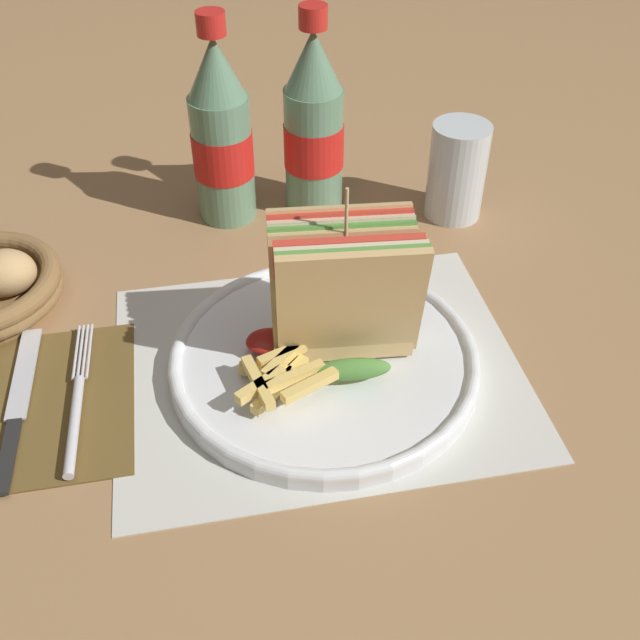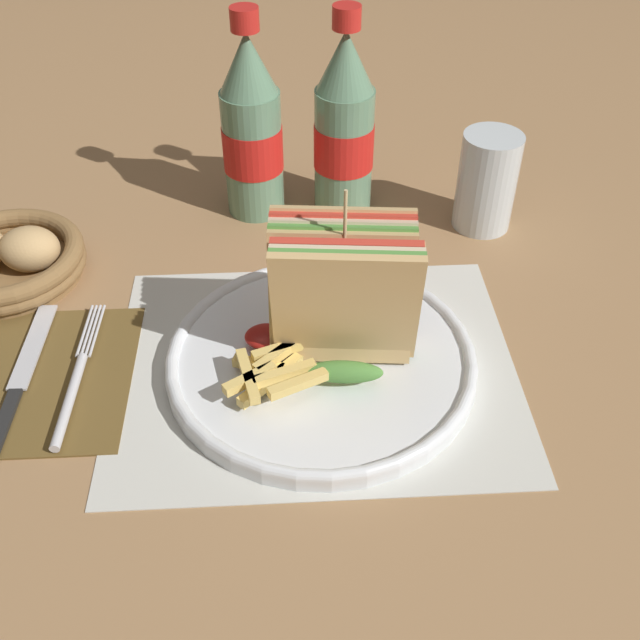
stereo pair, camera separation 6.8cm
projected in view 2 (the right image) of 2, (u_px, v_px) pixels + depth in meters
The scene contains 13 objects.
ground_plane at pixel (296, 361), 0.70m from camera, with size 4.00×4.00×0.00m, color #9E754C.
placemat at pixel (315, 367), 0.69m from camera, with size 0.37×0.30×0.00m.
plate_main at pixel (321, 359), 0.69m from camera, with size 0.28×0.28×0.02m.
club_sandwich at pixel (343, 296), 0.65m from camera, with size 0.13×0.10×0.17m.
fries_pile at pixel (272, 369), 0.65m from camera, with size 0.09×0.09×0.02m.
ketchup_blob at pixel (266, 336), 0.68m from camera, with size 0.04×0.03×0.01m.
napkin at pixel (52, 377), 0.68m from camera, with size 0.15×0.19×0.00m.
fork at pixel (74, 384), 0.66m from camera, with size 0.02×0.18×0.01m.
knife at pixel (21, 376), 0.67m from camera, with size 0.02×0.19×0.00m.
coke_bottle_near at pixel (252, 131), 0.83m from camera, with size 0.07×0.07×0.23m.
coke_bottle_far at pixel (344, 129), 0.83m from camera, with size 0.07×0.07×0.23m.
glass_near at pixel (486, 187), 0.84m from camera, with size 0.07×0.07×0.11m.
bread_basket at pixel (6, 259), 0.78m from camera, with size 0.16×0.16×0.06m.
Camera 2 is at (-0.01, -0.50, 0.49)m, focal length 42.00 mm.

